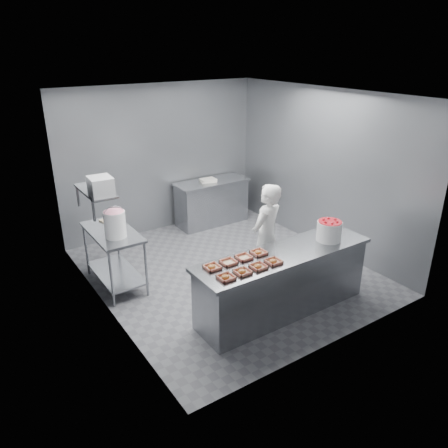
{
  "coord_description": "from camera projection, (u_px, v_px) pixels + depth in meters",
  "views": [
    {
      "loc": [
        -3.54,
        -5.21,
        3.47
      ],
      "look_at": [
        -0.2,
        -0.2,
        0.95
      ],
      "focal_mm": 35.0,
      "sensor_mm": 36.0,
      "label": 1
    }
  ],
  "objects": [
    {
      "name": "rag",
      "position": [
        105.0,
        220.0,
        6.78
      ],
      "size": [
        0.17,
        0.16,
        0.02
      ],
      "primitive_type": "cube",
      "rotation": [
        0.0,
        0.0,
        0.23
      ],
      "color": "#CCB28C",
      "rests_on": "prep_table"
    },
    {
      "name": "tray_4",
      "position": [
        212.0,
        267.0,
        5.34
      ],
      "size": [
        0.19,
        0.18,
        0.06
      ],
      "color": "tan",
      "rests_on": "service_counter"
    },
    {
      "name": "paper_stack",
      "position": [
        208.0,
        180.0,
        8.67
      ],
      "size": [
        0.34,
        0.28,
        0.06
      ],
      "primitive_type": "cube",
      "rotation": [
        0.0,
        0.0,
        -0.21
      ],
      "color": "silver",
      "rests_on": "back_counter"
    },
    {
      "name": "appliance",
      "position": [
        101.0,
        186.0,
        5.82
      ],
      "size": [
        0.31,
        0.35,
        0.25
      ],
      "primitive_type": "cube",
      "rotation": [
        0.0,
        0.0,
        -0.06
      ],
      "color": "gray",
      "rests_on": "wall_shelf"
    },
    {
      "name": "bucket_lid",
      "position": [
        115.0,
        228.0,
        6.48
      ],
      "size": [
        0.31,
        0.31,
        0.02
      ],
      "primitive_type": "cylinder",
      "rotation": [
        0.0,
        0.0,
        -0.0
      ],
      "color": "white",
      "rests_on": "prep_table"
    },
    {
      "name": "tray_0",
      "position": [
        226.0,
        277.0,
        5.11
      ],
      "size": [
        0.19,
        0.18,
        0.06
      ],
      "color": "tan",
      "rests_on": "service_counter"
    },
    {
      "name": "tray_6",
      "position": [
        244.0,
        257.0,
        5.59
      ],
      "size": [
        0.19,
        0.18,
        0.04
      ],
      "color": "tan",
      "rests_on": "service_counter"
    },
    {
      "name": "tray_2",
      "position": [
        258.0,
        266.0,
        5.35
      ],
      "size": [
        0.19,
        0.18,
        0.06
      ],
      "color": "tan",
      "rests_on": "service_counter"
    },
    {
      "name": "worker",
      "position": [
        266.0,
        238.0,
        6.39
      ],
      "size": [
        0.69,
        0.57,
        1.64
      ],
      "primitive_type": "imported",
      "rotation": [
        0.0,
        0.0,
        3.47
      ],
      "color": "white",
      "rests_on": "ground"
    },
    {
      "name": "wall_left",
      "position": [
        98.0,
        217.0,
        5.58
      ],
      "size": [
        0.04,
        4.5,
        2.8
      ],
      "primitive_type": "cube",
      "color": "slate",
      "rests_on": "ground"
    },
    {
      "name": "back_counter",
      "position": [
        212.0,
        202.0,
        8.89
      ],
      "size": [
        1.5,
        0.6,
        0.9
      ],
      "color": "slate",
      "rests_on": "ground"
    },
    {
      "name": "tray_3",
      "position": [
        273.0,
        261.0,
        5.48
      ],
      "size": [
        0.19,
        0.18,
        0.06
      ],
      "color": "tan",
      "rests_on": "service_counter"
    },
    {
      "name": "wall_shelf",
      "position": [
        95.0,
        191.0,
        6.08
      ],
      "size": [
        0.35,
        0.9,
        0.03
      ],
      "primitive_type": "cube",
      "color": "slate",
      "rests_on": "wall_left"
    },
    {
      "name": "ceiling",
      "position": [
        228.0,
        94.0,
        6.07
      ],
      "size": [
        4.5,
        4.5,
        0.0
      ],
      "primitive_type": "plane",
      "rotation": [
        3.14,
        0.0,
        0.0
      ],
      "color": "white",
      "rests_on": "wall_back"
    },
    {
      "name": "service_counter",
      "position": [
        283.0,
        282.0,
        5.94
      ],
      "size": [
        2.6,
        0.7,
        0.9
      ],
      "color": "slate",
      "rests_on": "ground"
    },
    {
      "name": "floor",
      "position": [
        227.0,
        271.0,
        7.15
      ],
      "size": [
        4.5,
        4.5,
        0.0
      ],
      "primitive_type": "plane",
      "color": "#4C4C51",
      "rests_on": "ground"
    },
    {
      "name": "tray_5",
      "position": [
        229.0,
        262.0,
        5.46
      ],
      "size": [
        0.19,
        0.18,
        0.04
      ],
      "color": "tan",
      "rests_on": "service_counter"
    },
    {
      "name": "tray_1",
      "position": [
        242.0,
        272.0,
        5.23
      ],
      "size": [
        0.19,
        0.18,
        0.06
      ],
      "color": "tan",
      "rests_on": "service_counter"
    },
    {
      "name": "glaze_bucket",
      "position": [
        115.0,
        224.0,
        6.15
      ],
      "size": [
        0.32,
        0.3,
        0.47
      ],
      "color": "white",
      "rests_on": "prep_table"
    },
    {
      "name": "strawberry_tub",
      "position": [
        329.0,
        230.0,
        6.06
      ],
      "size": [
        0.34,
        0.34,
        0.29
      ],
      "color": "white",
      "rests_on": "service_counter"
    },
    {
      "name": "wall_right",
      "position": [
        322.0,
        170.0,
        7.63
      ],
      "size": [
        0.04,
        4.5,
        2.8
      ],
      "primitive_type": "cube",
      "color": "slate",
      "rests_on": "ground"
    },
    {
      "name": "wall_back",
      "position": [
        162.0,
        159.0,
        8.33
      ],
      "size": [
        4.0,
        0.04,
        2.8
      ],
      "primitive_type": "cube",
      "color": "slate",
      "rests_on": "ground"
    },
    {
      "name": "prep_table",
      "position": [
        114.0,
        250.0,
        6.53
      ],
      "size": [
        0.6,
        1.2,
        0.9
      ],
      "color": "slate",
      "rests_on": "ground"
    },
    {
      "name": "tray_7",
      "position": [
        259.0,
        253.0,
        5.71
      ],
      "size": [
        0.19,
        0.18,
        0.06
      ],
      "color": "tan",
      "rests_on": "service_counter"
    }
  ]
}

